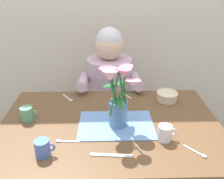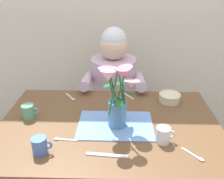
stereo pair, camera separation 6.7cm
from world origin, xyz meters
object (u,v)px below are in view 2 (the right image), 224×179
(coffee_cup, at_px, (29,111))
(ceramic_mug, at_px, (40,145))
(ceramic_bowl, at_px, (170,97))
(tea_cup, at_px, (163,135))
(flower_vase, at_px, (117,95))
(seated_person, at_px, (114,99))
(dinner_knife, at_px, (106,155))

(coffee_cup, bearing_deg, ceramic_mug, -62.81)
(ceramic_bowl, distance_m, ceramic_mug, 0.84)
(tea_cup, xyz_separation_m, coffee_cup, (-0.72, 0.20, 0.00))
(ceramic_bowl, xyz_separation_m, ceramic_mug, (-0.67, -0.51, 0.01))
(ceramic_mug, height_order, coffee_cup, same)
(ceramic_bowl, relative_size, tea_cup, 1.46)
(ceramic_bowl, xyz_separation_m, tea_cup, (-0.11, -0.41, 0.01))
(flower_vase, distance_m, tea_cup, 0.30)
(tea_cup, relative_size, coffee_cup, 1.00)
(flower_vase, bearing_deg, ceramic_bowl, 41.21)
(seated_person, xyz_separation_m, dinner_knife, (-0.01, -0.88, 0.18))
(ceramic_bowl, bearing_deg, flower_vase, -138.79)
(seated_person, bearing_deg, dinner_knife, -88.55)
(flower_vase, xyz_separation_m, dinner_knife, (-0.05, -0.23, -0.19))
(ceramic_bowl, distance_m, coffee_cup, 0.85)
(flower_vase, distance_m, dinner_knife, 0.30)
(ceramic_mug, relative_size, coffee_cup, 1.00)
(dinner_knife, distance_m, tea_cup, 0.29)
(dinner_knife, bearing_deg, seated_person, 94.30)
(ceramic_mug, bearing_deg, coffee_cup, 117.19)
(flower_vase, height_order, ceramic_mug, flower_vase)
(ceramic_bowl, bearing_deg, seated_person, 135.28)
(tea_cup, bearing_deg, coffee_cup, 164.73)
(dinner_knife, bearing_deg, ceramic_mug, -177.14)
(seated_person, relative_size, flower_vase, 3.20)
(seated_person, relative_size, ceramic_mug, 12.20)
(seated_person, xyz_separation_m, ceramic_mug, (-0.31, -0.87, 0.22))
(seated_person, relative_size, dinner_knife, 5.97)
(flower_vase, xyz_separation_m, tea_cup, (0.22, -0.12, -0.15))
(ceramic_bowl, bearing_deg, dinner_knife, -125.84)
(tea_cup, distance_m, coffee_cup, 0.75)
(tea_cup, bearing_deg, dinner_knife, -158.03)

